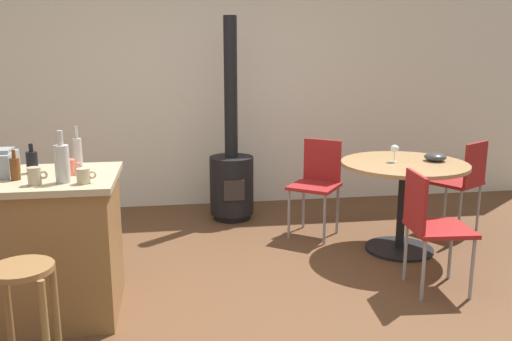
{
  "coord_description": "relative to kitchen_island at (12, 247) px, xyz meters",
  "views": [
    {
      "loc": [
        -0.3,
        -3.14,
        1.65
      ],
      "look_at": [
        0.3,
        0.66,
        0.79
      ],
      "focal_mm": 37.18,
      "sensor_mm": 36.0,
      "label": 1
    }
  ],
  "objects": [
    {
      "name": "cup_0",
      "position": [
        0.23,
        -0.22,
        0.5
      ],
      "size": [
        0.11,
        0.07,
        0.1
      ],
      "color": "tan",
      "rests_on": "kitchen_island"
    },
    {
      "name": "folding_chair_far",
      "position": [
        2.31,
        1.23,
        0.06
      ],
      "size": [
        0.56,
        0.56,
        0.87
      ],
      "color": "maroon",
      "rests_on": "ground_plane"
    },
    {
      "name": "cup_2",
      "position": [
        0.38,
        0.0,
        0.5
      ],
      "size": [
        0.11,
        0.07,
        0.1
      ],
      "color": "#DB6651",
      "rests_on": "kitchen_island"
    },
    {
      "name": "wine_glass",
      "position": [
        2.82,
        0.73,
        0.42
      ],
      "size": [
        0.07,
        0.07,
        0.14
      ],
      "color": "silver",
      "rests_on": "dining_table"
    },
    {
      "name": "bottle_4",
      "position": [
        0.41,
        0.16,
        0.56
      ],
      "size": [
        0.06,
        0.06,
        0.28
      ],
      "color": "#B7B2AD",
      "rests_on": "kitchen_island"
    },
    {
      "name": "back_wall",
      "position": [
        1.32,
        2.44,
        0.89
      ],
      "size": [
        8.0,
        0.1,
        2.7
      ],
      "primitive_type": "cube",
      "color": "silver",
      "rests_on": "ground_plane"
    },
    {
      "name": "folding_chair_left",
      "position": [
        2.77,
        -0.06,
        0.04
      ],
      "size": [
        0.43,
        0.43,
        0.85
      ],
      "color": "maroon",
      "rests_on": "ground_plane"
    },
    {
      "name": "cup_1",
      "position": [
        0.5,
        -0.23,
        0.5
      ],
      "size": [
        0.11,
        0.08,
        0.09
      ],
      "color": "tan",
      "rests_on": "kitchen_island"
    },
    {
      "name": "bottle_3",
      "position": [
        0.09,
        -0.08,
        0.52
      ],
      "size": [
        0.06,
        0.06,
        0.18
      ],
      "color": "#603314",
      "rests_on": "kitchen_island"
    },
    {
      "name": "ground_plane",
      "position": [
        1.32,
        -0.2,
        -0.46
      ],
      "size": [
        8.8,
        8.8,
        0.0
      ],
      "primitive_type": "plane",
      "color": "brown"
    },
    {
      "name": "bottle_0",
      "position": [
        0.38,
        -0.19,
        0.57
      ],
      "size": [
        0.08,
        0.08,
        0.31
      ],
      "color": "#B7B2AD",
      "rests_on": "kitchen_island"
    },
    {
      "name": "folding_chair_near",
      "position": [
        3.64,
        1.07,
        0.06
      ],
      "size": [
        0.55,
        0.55,
        0.87
      ],
      "color": "maroon",
      "rests_on": "ground_plane"
    },
    {
      "name": "serving_bowl",
      "position": [
        3.18,
        0.71,
        0.34
      ],
      "size": [
        0.18,
        0.18,
        0.07
      ],
      "primitive_type": "ellipsoid",
      "color": "#383838",
      "rests_on": "dining_table"
    },
    {
      "name": "kitchen_island",
      "position": [
        0.0,
        0.0,
        0.0
      ],
      "size": [
        1.33,
        0.77,
        0.91
      ],
      "color": "olive",
      "rests_on": "ground_plane"
    },
    {
      "name": "wood_stove",
      "position": [
        1.59,
        1.81,
        0.03
      ],
      "size": [
        0.44,
        0.45,
        1.99
      ],
      "color": "black",
      "rests_on": "ground_plane"
    },
    {
      "name": "wooden_stool",
      "position": [
        0.27,
        -0.78,
        -0.0
      ],
      "size": [
        0.31,
        0.31,
        0.64
      ],
      "color": "olive",
      "rests_on": "ground_plane"
    },
    {
      "name": "bottle_5",
      "position": [
        0.14,
        0.11,
        0.52
      ],
      "size": [
        0.07,
        0.07,
        0.19
      ],
      "color": "black",
      "rests_on": "kitchen_island"
    },
    {
      "name": "dining_table",
      "position": [
        2.9,
        0.7,
        0.13
      ],
      "size": [
        1.04,
        1.04,
        0.77
      ],
      "color": "black",
      "rests_on": "ground_plane"
    }
  ]
}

